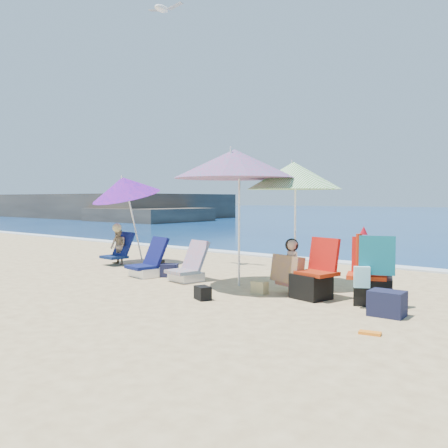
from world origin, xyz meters
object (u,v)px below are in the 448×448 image
Objects in this scene: umbrella_striped at (294,176)px; chair_rainbow at (188,270)px; person_center at (291,268)px; person_left at (118,246)px; furled_umbrella at (360,261)px; seagull at (162,9)px; camp_chair_left at (313,280)px; umbrella_blue at (125,187)px; umbrella_turquoise at (235,164)px; camp_chair_right at (372,279)px; chair_navy at (148,266)px.

chair_rainbow is at bearing -154.29° from umbrella_striped.
person_center is 0.93× the size of person_left.
seagull is at bearing 170.24° from furled_umbrella.
camp_chair_left is 1.04× the size of person_center.
umbrella_blue reaches higher than person_left.
person_center is (-1.09, -0.15, -0.19)m from furled_umbrella.
umbrella_turquoise is 1.20× the size of umbrella_striped.
furled_umbrella is 1.16× the size of person_left.
camp_chair_right reaches higher than camp_chair_left.
camp_chair_left is 5.49m from person_left.
camp_chair_left is at bearing -164.15° from furled_umbrella.
umbrella_turquoise is 2.86× the size of camp_chair_left.
chair_navy is at bearing -176.63° from person_center.
person_left is 5.48m from seagull.
umbrella_blue is 2.46× the size of seagull.
furled_umbrella is (1.52, -0.62, -1.33)m from umbrella_striped.
furled_umbrella reaches higher than person_left.
camp_chair_left is (3.63, 0.15, 0.08)m from chair_navy.
umbrella_turquoise is 4.78m from seagull.
chair_navy is at bearing -21.64° from person_left.
umbrella_blue is at bearing 171.50° from person_center.
umbrella_blue is 6.29m from furled_umbrella.
umbrella_blue reaches higher than camp_chair_right.
person_left reaches higher than chair_rainbow.
furled_umbrella is 6.14m from person_left.
chair_rainbow is at bearing -16.46° from umbrella_blue.
camp_chair_left is (0.85, -0.81, -1.68)m from umbrella_striped.
chair_rainbow is 0.88× the size of seagull.
umbrella_turquoise reaches higher than chair_rainbow.
chair_navy is 0.90× the size of person_center.
umbrella_striped is at bearing 136.58° from camp_chair_left.
umbrella_striped is at bearing 118.99° from person_center.
umbrella_turquoise is 2.63× the size of camp_chair_right.
seagull reaches higher than camp_chair_right.
camp_chair_left is at bearing -5.98° from person_left.
camp_chair_left is 0.96× the size of person_left.
furled_umbrella is 4.33m from chair_navy.
chair_navy is at bearing -160.94° from umbrella_striped.
umbrella_striped is at bearing 48.19° from umbrella_turquoise.
person_left is at bearing 174.02° from camp_chair_left.
person_center reaches higher than chair_rainbow.
seagull reaches higher than umbrella_blue.
furled_umbrella is 1.26× the size of seagull.
umbrella_striped reaches higher than furled_umbrella.
person_center is at bearing 2.23° from chair_rainbow.
seagull reaches higher than umbrella_striped.
chair_navy is 5.79m from seagull.
chair_navy is at bearing -177.57° from camp_chair_left.
seagull is at bearing 26.16° from person_left.
chair_rainbow is at bearing -177.77° from person_center.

